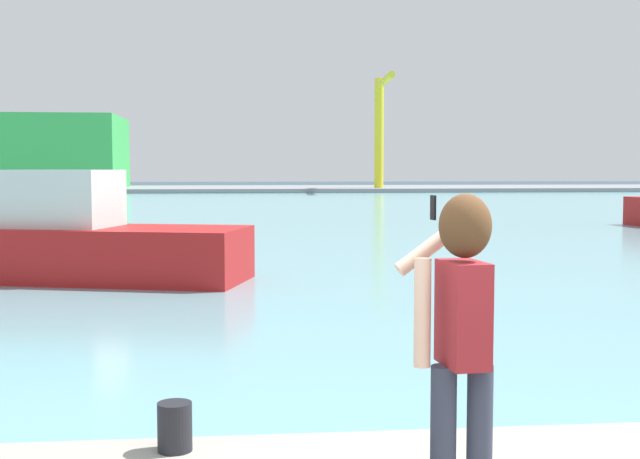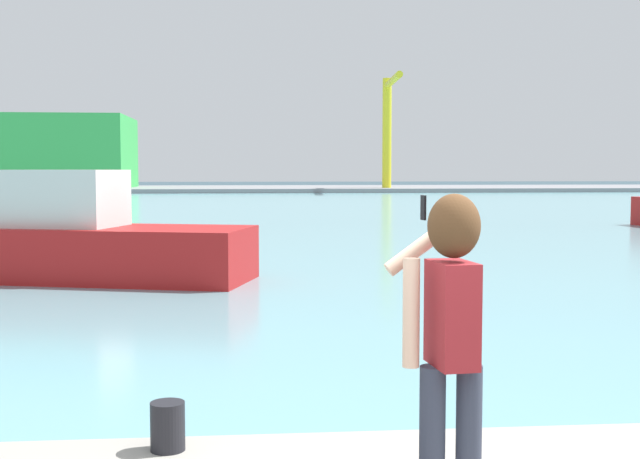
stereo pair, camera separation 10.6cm
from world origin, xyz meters
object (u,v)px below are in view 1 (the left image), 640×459
at_px(person_photographer, 461,320).
at_px(port_crane, 381,118).
at_px(harbor_bollard, 175,427).
at_px(boat_moored, 89,242).
at_px(warehouse_left, 48,152).

bearing_deg(person_photographer, port_crane, -16.02).
xyz_separation_m(person_photographer, port_crane, (14.47, 84.09, 6.33)).
xyz_separation_m(harbor_bollard, boat_moored, (-2.91, 13.54, 0.06)).
distance_m(person_photographer, boat_moored, 15.42).
height_order(warehouse_left, port_crane, port_crane).
relative_size(boat_moored, warehouse_left, 0.45).
relative_size(person_photographer, boat_moored, 0.24).
bearing_deg(warehouse_left, boat_moored, -76.90).
bearing_deg(port_crane, boat_moored, -105.30).
height_order(boat_moored, warehouse_left, warehouse_left).
distance_m(person_photographer, port_crane, 85.56).
height_order(harbor_bollard, boat_moored, boat_moored).
relative_size(harbor_bollard, warehouse_left, 0.02).
height_order(person_photographer, boat_moored, boat_moored).
bearing_deg(port_crane, harbor_bollard, -100.97).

